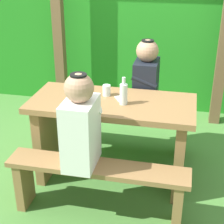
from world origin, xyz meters
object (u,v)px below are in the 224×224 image
Objects in this scene: bench_near at (97,180)px; bench_far at (123,121)px; picnic_table at (112,127)px; cell_phone at (121,99)px; person_black_coat at (146,80)px; person_white_shirt at (81,124)px; bottle_left at (124,94)px; drinking_glass at (107,90)px.

bench_far is (0.00, 1.04, 0.00)m from bench_near.
cell_phone reaches higher than picnic_table.
person_black_coat reaches higher than bench_far.
bench_far is 0.66m from cell_phone.
person_white_shirt is at bearing -102.75° from picnic_table.
cell_phone is at bearing 28.53° from picnic_table.
bench_near is 0.73m from bottle_left.
person_black_coat is at bearing 78.65° from bottle_left.
drinking_glass is at bearing 96.52° from bench_near.
bottle_left is (-0.11, -0.57, 0.07)m from person_black_coat.
bottle_left is at bearing -40.26° from drinking_glass.
drinking_glass is at bearing 123.01° from cell_phone.
person_white_shirt is at bearing -96.43° from bench_far.
bottle_left is (0.11, 0.48, 0.54)m from bench_near.
cell_phone is (0.07, -0.48, 0.45)m from bench_far.
cell_phone is at bearing -107.36° from person_black_coat.
drinking_glass is 0.69× the size of cell_phone.
bench_far is 14.59× the size of drinking_glass.
person_black_coat is (0.22, 0.52, 0.27)m from picnic_table.
person_white_shirt is 7.50× the size of drinking_glass.
picnic_table is 1.00× the size of bench_far.
person_white_shirt is at bearing -140.58° from cell_phone.
drinking_glass reaches higher than picnic_table.
drinking_glass is at bearing 85.81° from person_white_shirt.
picnic_table is at bearing 90.00° from bench_near.
bench_near is 1.95× the size of person_black_coat.
picnic_table is 0.33m from drinking_glass.
person_black_coat is at bearing 40.70° from cell_phone.
cell_phone is (0.19, 0.56, -0.02)m from person_white_shirt.
person_black_coat is 7.50× the size of drinking_glass.
picnic_table is 1.00× the size of bench_near.
bench_far is 1.15m from person_white_shirt.
picnic_table is 0.27m from cell_phone.
person_black_coat reaches higher than cell_phone.
drinking_glass is (-0.07, -0.42, 0.49)m from bench_far.
bench_near and bench_far have the same top height.
bench_near is at bearing -1.62° from person_white_shirt.
picnic_table is at bearing 156.51° from bottle_left.
picnic_table reaches higher than bench_far.
cell_phone reaches higher than bench_far.
bench_near is 1.95× the size of person_white_shirt.
bottle_left is 1.67× the size of cell_phone.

